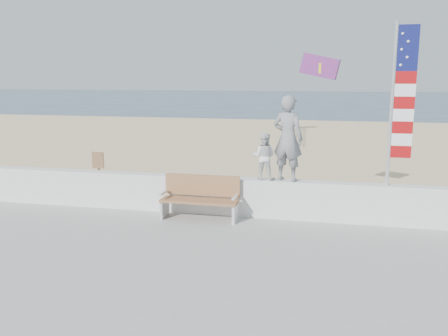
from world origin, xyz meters
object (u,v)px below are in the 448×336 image
Objects in this scene: adult at (288,138)px; bench at (200,197)px; child at (264,156)px; flag at (399,98)px.

adult is 2.43m from bench.
flag reaches higher than child.
child is (-0.54, 0.00, -0.43)m from adult.
child is 0.61× the size of bench.
child is 1.75m from bench.
child is at bearing 19.51° from adult.
flag is at bearing -176.25° from child.
adult is 0.56× the size of flag.
child reaches higher than bench.
adult reaches higher than bench.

